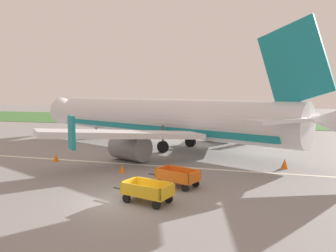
# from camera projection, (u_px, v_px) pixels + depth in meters

# --- Properties ---
(ground_plane) EXTENTS (220.00, 220.00, 0.00)m
(ground_plane) POSITION_uv_depth(u_px,v_px,m) (121.00, 200.00, 17.33)
(ground_plane) COLOR gray
(grass_strip) EXTENTS (220.00, 28.00, 0.06)m
(grass_strip) POSITION_uv_depth(u_px,v_px,m) (225.00, 120.00, 66.52)
(grass_strip) COLOR #3D7033
(grass_strip) RESTS_ON ground
(apron_stripe) EXTENTS (120.00, 0.36, 0.01)m
(apron_stripe) POSITION_uv_depth(u_px,v_px,m) (165.00, 166.00, 25.28)
(apron_stripe) COLOR silver
(apron_stripe) RESTS_ON ground
(airplane) EXTENTS (35.65, 29.24, 11.34)m
(airplane) POSITION_uv_depth(u_px,v_px,m) (166.00, 118.00, 33.40)
(airplane) COLOR silver
(airplane) RESTS_ON ground
(baggage_cart_nearest) EXTENTS (3.62, 2.04, 1.07)m
(baggage_cart_nearest) POSITION_uv_depth(u_px,v_px,m) (147.00, 191.00, 16.90)
(baggage_cart_nearest) COLOR gold
(baggage_cart_nearest) RESTS_ON ground
(baggage_cart_second_in_row) EXTENTS (3.57, 2.23, 1.07)m
(baggage_cart_second_in_row) POSITION_uv_depth(u_px,v_px,m) (177.00, 177.00, 19.80)
(baggage_cart_second_in_row) COLOR orange
(baggage_cart_second_in_row) RESTS_ON ground
(traffic_cone_near_plane) EXTENTS (0.55, 0.55, 0.72)m
(traffic_cone_near_plane) POSITION_uv_depth(u_px,v_px,m) (285.00, 164.00, 24.56)
(traffic_cone_near_plane) COLOR orange
(traffic_cone_near_plane) RESTS_ON ground
(traffic_cone_mid_apron) EXTENTS (0.48, 0.48, 0.63)m
(traffic_cone_mid_apron) POSITION_uv_depth(u_px,v_px,m) (56.00, 158.00, 27.11)
(traffic_cone_mid_apron) COLOR orange
(traffic_cone_mid_apron) RESTS_ON ground
(traffic_cone_by_carts) EXTENTS (0.43, 0.43, 0.56)m
(traffic_cone_by_carts) POSITION_uv_depth(u_px,v_px,m) (122.00, 169.00, 23.31)
(traffic_cone_by_carts) COLOR orange
(traffic_cone_by_carts) RESTS_ON ground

